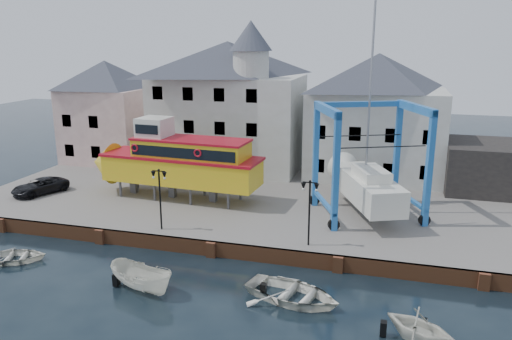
# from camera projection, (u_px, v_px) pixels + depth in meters

# --- Properties ---
(ground) EXTENTS (140.00, 140.00, 0.00)m
(ground) POSITION_uv_depth(u_px,v_px,m) (211.00, 257.00, 31.74)
(ground) COLOR black
(ground) RESTS_ON ground
(hardstanding) EXTENTS (44.00, 22.00, 1.00)m
(hardstanding) POSITION_uv_depth(u_px,v_px,m) (257.00, 198.00, 41.85)
(hardstanding) COLOR slate
(hardstanding) RESTS_ON ground
(quay_wall) EXTENTS (44.00, 0.47, 1.00)m
(quay_wall) POSITION_uv_depth(u_px,v_px,m) (212.00, 249.00, 31.71)
(quay_wall) COLOR brown
(quay_wall) RESTS_ON ground
(building_pink) EXTENTS (8.00, 7.00, 10.30)m
(building_pink) POSITION_uv_depth(u_px,v_px,m) (108.00, 111.00, 51.59)
(building_pink) COLOR #BF9590
(building_pink) RESTS_ON hardstanding
(building_white_main) EXTENTS (14.00, 8.30, 14.00)m
(building_white_main) POSITION_uv_depth(u_px,v_px,m) (229.00, 104.00, 48.25)
(building_white_main) COLOR beige
(building_white_main) RESTS_ON hardstanding
(building_white_right) EXTENTS (12.00, 8.00, 11.20)m
(building_white_right) POSITION_uv_depth(u_px,v_px,m) (376.00, 116.00, 45.41)
(building_white_right) COLOR beige
(building_white_right) RESTS_ON hardstanding
(shed_dark) EXTENTS (8.00, 7.00, 4.00)m
(shed_dark) POSITION_uv_depth(u_px,v_px,m) (494.00, 167.00, 41.88)
(shed_dark) COLOR black
(shed_dark) RESTS_ON hardstanding
(lamp_post_left) EXTENTS (1.12, 0.32, 4.20)m
(lamp_post_left) POSITION_uv_depth(u_px,v_px,m) (159.00, 184.00, 32.82)
(lamp_post_left) COLOR black
(lamp_post_left) RESTS_ON hardstanding
(lamp_post_right) EXTENTS (1.12, 0.32, 4.20)m
(lamp_post_right) POSITION_uv_depth(u_px,v_px,m) (310.00, 196.00, 30.23)
(lamp_post_right) COLOR black
(lamp_post_right) RESTS_ON hardstanding
(tour_boat) EXTENTS (14.94, 4.48, 6.42)m
(tour_boat) POSITION_uv_depth(u_px,v_px,m) (172.00, 161.00, 39.68)
(tour_boat) COLOR #59595E
(tour_boat) RESTS_ON hardstanding
(travel_lift) EXTENTS (8.81, 10.40, 15.42)m
(travel_lift) POSITION_uv_depth(u_px,v_px,m) (363.00, 178.00, 36.60)
(travel_lift) COLOR #1C6AAB
(travel_lift) RESTS_ON hardstanding
(van) EXTENTS (3.69, 4.96, 1.25)m
(van) POSITION_uv_depth(u_px,v_px,m) (40.00, 186.00, 41.17)
(van) COLOR black
(van) RESTS_ON hardstanding
(motorboat_a) EXTENTS (4.62, 2.87, 1.67)m
(motorboat_a) POSITION_uv_depth(u_px,v_px,m) (142.00, 290.00, 27.52)
(motorboat_a) COLOR white
(motorboat_a) RESTS_ON ground
(motorboat_b) EXTENTS (6.00, 4.96, 1.08)m
(motorboat_b) POSITION_uv_depth(u_px,v_px,m) (292.00, 300.00, 26.43)
(motorboat_b) COLOR white
(motorboat_b) RESTS_ON ground
(motorboat_d) EXTENTS (4.78, 4.15, 0.83)m
(motorboat_d) POSITION_uv_depth(u_px,v_px,m) (13.00, 261.00, 31.10)
(motorboat_d) COLOR white
(motorboat_d) RESTS_ON ground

